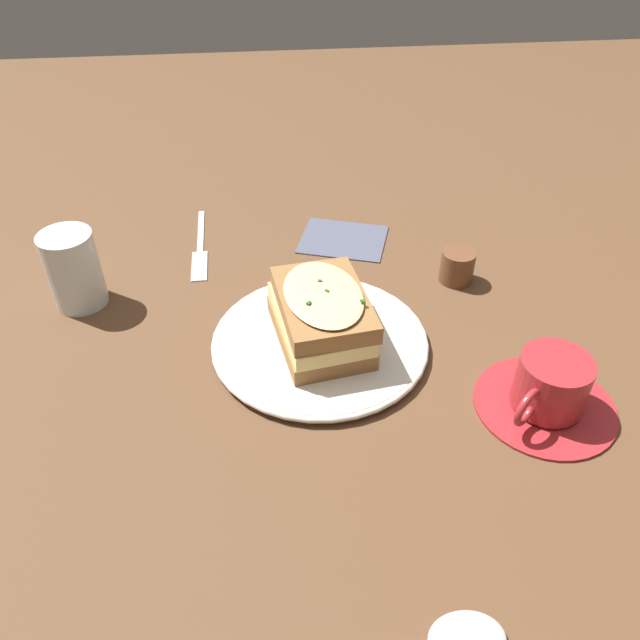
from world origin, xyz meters
TOP-DOWN VIEW (x-y plane):
  - ground_plane at (0.00, 0.00)m, footprint 2.40×2.40m
  - dinner_plate at (-0.01, -0.00)m, footprint 0.26×0.26m
  - sandwich at (-0.01, 0.00)m, footprint 0.12×0.16m
  - teacup_with_saucer at (0.22, -0.12)m, footprint 0.15×0.15m
  - water_glass at (-0.31, 0.12)m, footprint 0.07×0.07m
  - fork at (-0.17, 0.22)m, footprint 0.02×0.19m
  - napkin at (0.05, 0.23)m, footprint 0.15×0.14m
  - condiment_pot at (0.19, 0.12)m, footprint 0.05×0.05m

SIDE VIEW (x-z plane):
  - ground_plane at x=0.00m, z-range 0.00..0.00m
  - fork at x=-0.17m, z-range 0.00..0.00m
  - napkin at x=0.05m, z-range 0.00..0.00m
  - dinner_plate at x=-0.01m, z-range 0.00..0.01m
  - condiment_pot at x=0.19m, z-range 0.00..0.04m
  - teacup_with_saucer at x=0.22m, z-range -0.01..0.06m
  - sandwich at x=-0.01m, z-range 0.01..0.08m
  - water_glass at x=-0.31m, z-range 0.00..0.10m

